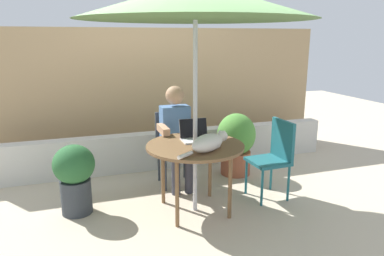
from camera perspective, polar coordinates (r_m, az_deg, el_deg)
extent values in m
plane|color=#BCAD93|center=(3.96, 0.47, -12.70)|extent=(14.00, 14.00, 0.00)
cube|color=tan|center=(5.61, -6.47, 5.53)|extent=(5.53, 0.08, 1.92)
cube|color=beige|center=(5.11, -4.60, -3.40)|extent=(4.98, 0.20, 0.51)
cylinder|color=brown|center=(3.70, 0.49, -2.84)|extent=(1.00, 1.00, 0.03)
cylinder|color=brown|center=(4.15, 2.85, -6.23)|extent=(0.04, 0.04, 0.69)
cylinder|color=brown|center=(3.99, -4.57, -7.08)|extent=(0.04, 0.04, 0.69)
cylinder|color=brown|center=(3.50, -2.35, -10.18)|extent=(0.04, 0.04, 0.69)
cylinder|color=brown|center=(3.68, 5.99, -9.02)|extent=(0.04, 0.04, 0.69)
cylinder|color=#B7B7BC|center=(3.61, 0.50, 2.28)|extent=(0.04, 0.04, 2.09)
cone|color=#4C723F|center=(3.55, 0.54, 19.32)|extent=(2.24, 2.24, 0.34)
cube|color=#33383F|center=(4.46, -2.64, -3.60)|extent=(0.40, 0.40, 0.04)
cube|color=#33383F|center=(4.56, -3.30, -0.09)|extent=(0.40, 0.04, 0.44)
cylinder|color=#33383F|center=(4.73, -1.19, -5.40)|extent=(0.03, 0.03, 0.41)
cylinder|color=#33383F|center=(4.65, -5.22, -5.82)|extent=(0.03, 0.03, 0.41)
cylinder|color=#33383F|center=(4.34, -4.16, -7.28)|extent=(0.03, 0.03, 0.41)
cylinder|color=#33383F|center=(4.43, 0.13, -6.79)|extent=(0.03, 0.03, 0.41)
cube|color=#1E606B|center=(4.18, 11.80, -5.14)|extent=(0.42, 0.42, 0.04)
cube|color=#1E606B|center=(4.21, 14.02, -1.73)|extent=(0.06, 0.40, 0.44)
cylinder|color=#1E606B|center=(4.22, 14.87, -8.39)|extent=(0.03, 0.03, 0.41)
cylinder|color=#1E606B|center=(4.48, 12.31, -6.91)|extent=(0.03, 0.03, 0.41)
cylinder|color=#1E606B|center=(4.31, 8.50, -7.59)|extent=(0.03, 0.03, 0.41)
cylinder|color=#1E606B|center=(4.04, 10.91, -9.21)|extent=(0.03, 0.03, 0.41)
cube|color=#4C72A5|center=(4.38, -2.69, -0.01)|extent=(0.34, 0.20, 0.54)
sphere|color=tan|center=(4.29, -2.71, 5.15)|extent=(0.22, 0.22, 0.22)
cube|color=#383842|center=(4.28, -3.13, -3.41)|extent=(0.12, 0.30, 0.12)
cylinder|color=#383842|center=(4.24, -2.54, -7.54)|extent=(0.10, 0.10, 0.45)
cube|color=#383842|center=(4.33, -1.09, -3.21)|extent=(0.12, 0.30, 0.12)
cylinder|color=#383842|center=(4.28, -0.46, -7.29)|extent=(0.10, 0.10, 0.45)
cube|color=tan|center=(4.11, -4.53, -0.25)|extent=(0.08, 0.32, 0.08)
cube|color=tan|center=(4.23, 0.73, 0.17)|extent=(0.08, 0.32, 0.08)
cube|color=silver|center=(3.82, 0.67, -1.92)|extent=(0.31, 0.23, 0.02)
cube|color=black|center=(3.89, 0.21, 0.01)|extent=(0.30, 0.07, 0.20)
cube|color=silver|center=(3.90, 0.17, 0.04)|extent=(0.30, 0.07, 0.20)
ellipsoid|color=silver|center=(3.46, 2.46, -2.34)|extent=(0.44, 0.36, 0.17)
sphere|color=silver|center=(3.62, 4.74, -1.27)|extent=(0.11, 0.11, 0.11)
ellipsoid|color=white|center=(3.55, 3.58, -2.55)|extent=(0.16, 0.16, 0.09)
cylinder|color=silver|center=(3.29, -1.06, -4.27)|extent=(0.18, 0.12, 0.04)
cone|color=silver|center=(3.59, 5.14, -0.58)|extent=(0.04, 0.04, 0.03)
cone|color=silver|center=(3.63, 4.38, -0.42)|extent=(0.04, 0.04, 0.03)
cylinder|color=#9E5138|center=(4.92, 6.83, -5.38)|extent=(0.39, 0.39, 0.31)
ellipsoid|color=#4C8C38|center=(4.80, 6.97, -0.98)|extent=(0.50, 0.50, 0.55)
cylinder|color=#33383D|center=(4.02, -17.66, -10.16)|extent=(0.31, 0.31, 0.36)
ellipsoid|color=#26592D|center=(3.89, -18.05, -5.42)|extent=(0.42, 0.42, 0.40)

